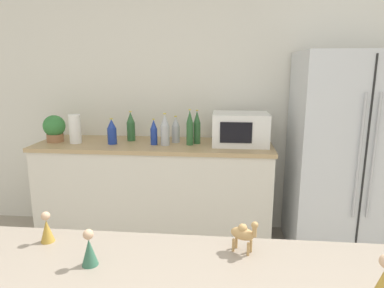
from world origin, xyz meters
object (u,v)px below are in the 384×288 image
Objects in this scene: back_bottle_3 at (197,128)px; wise_man_figurine_purple at (47,229)px; wise_man_figurine_crimson at (384,282)px; back_bottle_6 at (190,128)px; back_bottle_0 at (131,127)px; back_bottle_2 at (165,130)px; microwave at (240,129)px; back_bottle_1 at (154,132)px; wise_man_figurine_blue at (89,250)px; back_bottle_5 at (176,130)px; potted_plant at (54,128)px; camel_figurine at (244,233)px; back_bottle_4 at (112,132)px; refrigerator at (348,156)px; paper_towel_roll at (75,129)px.

wise_man_figurine_purple is at bearing -103.12° from back_bottle_3.
back_bottle_6 is at bearing 110.87° from wise_man_figurine_crimson.
back_bottle_2 is at bearing -24.98° from back_bottle_0.
microwave reaches higher than back_bottle_1.
wise_man_figurine_purple is (-0.16, -1.74, -0.07)m from back_bottle_2.
wise_man_figurine_blue is (-0.20, -1.97, -0.08)m from back_bottle_3.
potted_plant is at bearing -176.10° from back_bottle_5.
potted_plant is 1.30m from back_bottle_3.
back_bottle_2 reaches higher than wise_man_figurine_blue.
back_bottle_0 is at bearing 149.16° from back_bottle_1.
camel_figurine is (0.32, -1.84, -0.06)m from back_bottle_3.
back_bottle_5 reaches higher than wise_man_figurine_crimson.
microwave reaches higher than back_bottle_4.
wise_man_figurine_purple is at bearing -134.47° from refrigerator.
back_bottle_6 is (0.69, 0.03, 0.04)m from back_bottle_4.
back_bottle_1 is 0.21m from back_bottle_5.
back_bottle_2 is 2.19× the size of camel_figurine.
camel_figurine is at bearing -58.43° from back_bottle_4.
paper_towel_roll is 1.06× the size of back_bottle_5.
refrigerator is 6.23× the size of back_bottle_0.
potted_plant is 1.01× the size of back_bottle_5.
back_bottle_2 is 1.92× the size of wise_man_figurine_crimson.
back_bottle_1 is at bearing 179.71° from refrigerator.
microwave is 1.75× the size of back_bottle_0.
back_bottle_4 is at bearing 106.22° from wise_man_figurine_blue.
wise_man_figurine_crimson is (0.33, -2.07, -0.07)m from microwave.
microwave reaches higher than wise_man_figurine_purple.
microwave is 3.73× the size of camel_figurine.
wise_man_figurine_purple is (-1.71, -1.74, 0.12)m from refrigerator.
back_bottle_1 is 1.76× the size of wise_man_figurine_blue.
camel_figurine is at bearing -51.08° from paper_towel_roll.
back_bottle_3 is at bearing 2.20° from potted_plant.
back_bottle_2 is 1.74m from wise_man_figurine_purple.
back_bottle_3 is (0.62, -0.06, 0.01)m from back_bottle_0.
microwave is 3.26× the size of wise_man_figurine_crimson.
refrigerator is 2.07m from wise_man_figurine_crimson.
back_bottle_3 reaches higher than back_bottle_0.
back_bottle_6 is (0.32, 0.02, 0.04)m from back_bottle_1.
paper_towel_roll is 0.49m from back_bottle_0.
refrigerator reaches higher than potted_plant.
refrigerator is 1.30m from back_bottle_3.
refrigerator is 13.91× the size of wise_man_figurine_purple.
potted_plant reaches higher than wise_man_figurine_blue.
back_bottle_4 is 1.77m from wise_man_figurine_purple.
back_bottle_5 is 1.65× the size of wise_man_figurine_crimson.
camel_figurine is at bearing -80.03° from back_bottle_3.
wise_man_figurine_crimson is at bearing -71.13° from back_bottle_3.
back_bottle_3 reaches higher than paper_towel_roll.
refrigerator reaches higher than back_bottle_1.
back_bottle_4 reaches higher than wise_man_figurine_blue.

